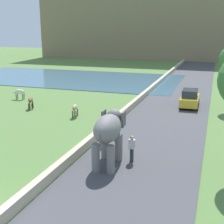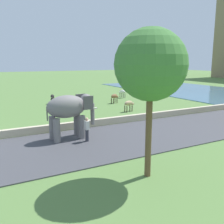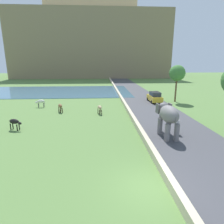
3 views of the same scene
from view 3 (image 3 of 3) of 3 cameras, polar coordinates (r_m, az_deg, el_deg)
name	(u,v)px [view 3 (image 3 of 3)]	position (r m, az deg, el deg)	size (l,w,h in m)	color
ground_plane	(149,187)	(11.59, 10.82, -21.00)	(220.00, 220.00, 0.00)	#567A3D
road_surface	(149,105)	(30.79, 10.82, 1.92)	(7.00, 120.00, 0.06)	#424247
barrier_wall	(127,107)	(28.09, 4.31, 1.46)	(0.40, 110.00, 0.59)	beige
lake	(50,91)	(46.70, -17.74, 5.81)	(36.00, 18.00, 0.08)	#426B84
hill_distant	(92,47)	(91.87, -5.99, 18.69)	(64.00, 28.00, 26.35)	#897556
fort_on_hill	(90,7)	(94.41, -6.53, 28.53)	(38.67, 8.00, 7.27)	tan
elephant	(168,116)	(17.91, 16.19, -1.03)	(1.56, 3.50, 2.99)	slate
person_beside_elephant	(177,125)	(19.27, 18.54, -3.73)	(0.36, 0.22, 1.63)	#33333D
car_yellow	(155,97)	(33.38, 12.49, 4.34)	(1.86, 4.03, 1.80)	gold
cow_white	(41,102)	(31.02, -20.37, 2.87)	(1.41, 0.55, 1.15)	silver
cow_brown	(60,106)	(27.09, -15.07, 1.67)	(0.91, 1.39, 1.15)	brown
cow_tan	(100,108)	(25.32, -3.68, 1.26)	(0.71, 1.42, 1.15)	tan
cow_black	(15,122)	(21.66, -26.82, -2.66)	(1.42, 0.77, 1.15)	black
tree_mid	(177,73)	(34.49, 18.71, 10.77)	(2.64, 2.64, 6.16)	brown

